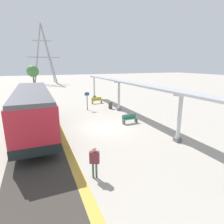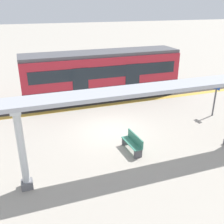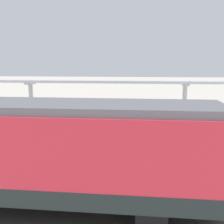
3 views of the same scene
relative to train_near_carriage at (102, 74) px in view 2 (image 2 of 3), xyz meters
The scene contains 8 objects.
ground_plane 6.11m from the train_near_carriage, 12.58° to the right, with size 176.00×176.00×0.00m, color #ABA396.
tactile_edge_strip 2.89m from the train_near_carriage, 34.53° to the right, with size 0.50×38.12×0.01m, color gold.
trackbed 2.22m from the train_near_carriage, 90.24° to the right, with size 3.20×50.12×0.01m, color #38332D.
train_near_carriage is the anchor object (origin of this frame).
canopy_pillar_second 11.12m from the train_near_carriage, 32.96° to the right, with size 1.10×0.44×3.46m.
canopy_beam 9.59m from the train_near_carriage, ahead, with size 1.20×30.73×0.16m, color #A8AAB2.
bench_near_end 8.35m from the train_near_carriage, ahead, with size 1.52×0.53×0.86m.
platform_info_sign 8.19m from the train_near_carriage, 43.59° to the left, with size 0.56×0.10×2.20m.
Camera 2 is at (12.55, -4.40, 6.74)m, focal length 41.43 mm.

